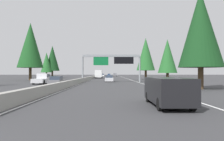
{
  "coord_description": "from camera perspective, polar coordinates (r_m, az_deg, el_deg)",
  "views": [
    {
      "loc": [
        -4.9,
        -5.47,
        1.99
      ],
      "look_at": [
        62.8,
        -6.28,
        2.72
      ],
      "focal_mm": 34.57,
      "sensor_mm": 36.0,
      "label": 1
    }
  ],
  "objects": [
    {
      "name": "ground_plane",
      "position": [
        65.16,
        -5.51,
        -2.36
      ],
      "size": [
        320.0,
        320.0,
        0.0
      ],
      "primitive_type": "plane",
      "color": "#38383A"
    },
    {
      "name": "median_barrier",
      "position": [
        85.11,
        -4.57,
        -1.65
      ],
      "size": [
        180.0,
        0.56,
        0.9
      ],
      "primitive_type": "cube",
      "color": "#9E9B93",
      "rests_on": "ground"
    },
    {
      "name": "shoulder_stripe_right",
      "position": [
        75.17,
        3.93,
        -2.13
      ],
      "size": [
        160.0,
        0.16,
        0.01
      ],
      "primitive_type": "cube",
      "color": "silver",
      "rests_on": "ground"
    },
    {
      "name": "shoulder_stripe_median",
      "position": [
        75.11,
        -4.67,
        -2.13
      ],
      "size": [
        160.0,
        0.16,
        0.01
      ],
      "primitive_type": "cube",
      "color": "silver",
      "rests_on": "ground"
    },
    {
      "name": "sign_gantry_overhead",
      "position": [
        46.5,
        0.02,
        2.74
      ],
      "size": [
        0.5,
        12.68,
        5.92
      ],
      "color": "gray",
      "rests_on": "ground"
    },
    {
      "name": "minivan_near_right",
      "position": [
        13.42,
        14.46,
        -5.04
      ],
      "size": [
        5.0,
        1.95,
        1.69
      ],
      "color": "black",
      "rests_on": "ground"
    },
    {
      "name": "sedan_far_left",
      "position": [
        48.01,
        -0.78,
        -2.18
      ],
      "size": [
        4.4,
        1.8,
        1.47
      ],
      "color": "silver",
      "rests_on": "ground"
    },
    {
      "name": "box_truck_distant_a",
      "position": [
        78.45,
        -3.52,
        -0.89
      ],
      "size": [
        8.5,
        2.4,
        2.95
      ],
      "color": "white",
      "rests_on": "ground"
    },
    {
      "name": "sedan_near_center",
      "position": [
        126.19,
        -0.81,
        -1.21
      ],
      "size": [
        4.4,
        1.8,
        1.47
      ],
      "color": "#1E4793",
      "rests_on": "ground"
    },
    {
      "name": "sedan_mid_right",
      "position": [
        119.6,
        -2.46,
        -1.24
      ],
      "size": [
        4.4,
        1.8,
        1.47
      ],
      "color": "white",
      "rests_on": "ground"
    },
    {
      "name": "pickup_far_center",
      "position": [
        127.76,
        0.81,
        -1.1
      ],
      "size": [
        5.6,
        2.0,
        1.86
      ],
      "color": "slate",
      "rests_on": "ground"
    },
    {
      "name": "oncoming_near",
      "position": [
        40.99,
        -17.91,
        -2.09
      ],
      "size": [
        5.6,
        2.0,
        1.86
      ],
      "rotation": [
        0.0,
        0.0,
        3.14
      ],
      "color": "silver",
      "rests_on": "ground"
    },
    {
      "name": "oncoming_far",
      "position": [
        34.89,
        -14.39,
        -2.74
      ],
      "size": [
        4.4,
        1.8,
        1.47
      ],
      "rotation": [
        0.0,
        0.0,
        3.14
      ],
      "color": "slate",
      "rests_on": "ground"
    },
    {
      "name": "conifer_right_foreground",
      "position": [
        28.7,
        22.36,
        10.18
      ],
      "size": [
        5.32,
        5.32,
        12.08
      ],
      "color": "#4C3823",
      "rests_on": "ground"
    },
    {
      "name": "conifer_right_near",
      "position": [
        45.89,
        14.45,
        3.69
      ],
      "size": [
        3.93,
        3.93,
        8.93
      ],
      "color": "#4C3823",
      "rests_on": "ground"
    },
    {
      "name": "conifer_right_mid",
      "position": [
        64.58,
        8.9,
        4.27
      ],
      "size": [
        5.41,
        5.41,
        12.3
      ],
      "color": "#4C3823",
      "rests_on": "ground"
    },
    {
      "name": "conifer_left_near",
      "position": [
        61.77,
        -20.78,
        6.26
      ],
      "size": [
        6.76,
        6.76,
        15.35
      ],
      "color": "#4C3823",
      "rests_on": "ground"
    },
    {
      "name": "conifer_left_mid",
      "position": [
        88.58,
        -15.49,
        3.12
      ],
      "size": [
        5.59,
        5.59,
        12.71
      ],
      "color": "#4C3823",
      "rests_on": "ground"
    },
    {
      "name": "conifer_left_far",
      "position": [
        86.62,
        -16.92,
        2.04
      ],
      "size": [
        4.32,
        4.32,
        9.82
      ],
      "color": "#4C3823",
      "rests_on": "ground"
    }
  ]
}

